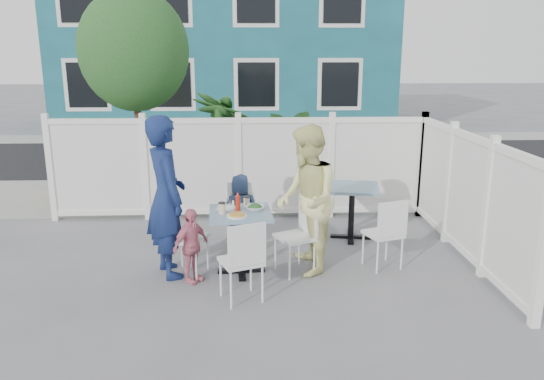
{
  "coord_description": "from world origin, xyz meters",
  "views": [
    {
      "loc": [
        0.28,
        -5.71,
        2.57
      ],
      "look_at": [
        0.55,
        0.63,
        0.92
      ],
      "focal_mm": 35.0,
      "sensor_mm": 36.0,
      "label": 1
    }
  ],
  "objects_px": {
    "spare_table": "(352,198)",
    "man": "(166,197)",
    "chair_right": "(301,229)",
    "utility_cabinet": "(77,162)",
    "main_table": "(241,226)",
    "chair_near": "(243,256)",
    "boy": "(240,210)",
    "chair_back": "(242,211)",
    "toddler": "(191,246)",
    "chair_left": "(181,230)",
    "woman": "(307,200)"
  },
  "relations": [
    {
      "from": "main_table",
      "to": "woman",
      "type": "distance_m",
      "value": 0.83
    },
    {
      "from": "spare_table",
      "to": "chair_near",
      "type": "bearing_deg",
      "value": -127.6
    },
    {
      "from": "chair_right",
      "to": "boy",
      "type": "bearing_deg",
      "value": 13.33
    },
    {
      "from": "toddler",
      "to": "spare_table",
      "type": "bearing_deg",
      "value": -16.69
    },
    {
      "from": "woman",
      "to": "toddler",
      "type": "bearing_deg",
      "value": -81.68
    },
    {
      "from": "chair_left",
      "to": "boy",
      "type": "distance_m",
      "value": 1.15
    },
    {
      "from": "chair_back",
      "to": "man",
      "type": "bearing_deg",
      "value": 46.58
    },
    {
      "from": "chair_right",
      "to": "chair_back",
      "type": "distance_m",
      "value": 1.1
    },
    {
      "from": "chair_left",
      "to": "chair_near",
      "type": "bearing_deg",
      "value": 59.6
    },
    {
      "from": "spare_table",
      "to": "man",
      "type": "xyz_separation_m",
      "value": [
        -2.4,
        -1.14,
        0.36
      ]
    },
    {
      "from": "toddler",
      "to": "chair_near",
      "type": "bearing_deg",
      "value": -92.71
    },
    {
      "from": "toddler",
      "to": "main_table",
      "type": "bearing_deg",
      "value": -26.26
    },
    {
      "from": "spare_table",
      "to": "man",
      "type": "distance_m",
      "value": 2.68
    },
    {
      "from": "chair_right",
      "to": "man",
      "type": "distance_m",
      "value": 1.62
    },
    {
      "from": "chair_left",
      "to": "chair_right",
      "type": "bearing_deg",
      "value": 107.47
    },
    {
      "from": "boy",
      "to": "utility_cabinet",
      "type": "bearing_deg",
      "value": -35.14
    },
    {
      "from": "main_table",
      "to": "woman",
      "type": "relative_size",
      "value": 0.43
    },
    {
      "from": "utility_cabinet",
      "to": "chair_near",
      "type": "relative_size",
      "value": 1.37
    },
    {
      "from": "utility_cabinet",
      "to": "main_table",
      "type": "bearing_deg",
      "value": -58.75
    },
    {
      "from": "main_table",
      "to": "boy",
      "type": "distance_m",
      "value": 0.94
    },
    {
      "from": "utility_cabinet",
      "to": "woman",
      "type": "xyz_separation_m",
      "value": [
        3.85,
        -3.75,
        0.27
      ]
    },
    {
      "from": "spare_table",
      "to": "chair_back",
      "type": "xyz_separation_m",
      "value": [
        -1.53,
        -0.29,
        -0.08
      ]
    },
    {
      "from": "main_table",
      "to": "toddler",
      "type": "height_order",
      "value": "toddler"
    },
    {
      "from": "main_table",
      "to": "spare_table",
      "type": "relative_size",
      "value": 0.92
    },
    {
      "from": "man",
      "to": "woman",
      "type": "height_order",
      "value": "man"
    },
    {
      "from": "utility_cabinet",
      "to": "spare_table",
      "type": "relative_size",
      "value": 1.48
    },
    {
      "from": "chair_left",
      "to": "chair_back",
      "type": "bearing_deg",
      "value": 157.38
    },
    {
      "from": "main_table",
      "to": "boy",
      "type": "height_order",
      "value": "boy"
    },
    {
      "from": "chair_near",
      "to": "toddler",
      "type": "relative_size",
      "value": 1.02
    },
    {
      "from": "chair_right",
      "to": "chair_left",
      "type": "bearing_deg",
      "value": 65.26
    },
    {
      "from": "man",
      "to": "toddler",
      "type": "distance_m",
      "value": 0.64
    },
    {
      "from": "chair_right",
      "to": "woman",
      "type": "xyz_separation_m",
      "value": [
        0.07,
        0.0,
        0.36
      ]
    },
    {
      "from": "chair_right",
      "to": "utility_cabinet",
      "type": "bearing_deg",
      "value": 20.28
    },
    {
      "from": "man",
      "to": "chair_back",
      "type": "bearing_deg",
      "value": -70.12
    },
    {
      "from": "chair_near",
      "to": "woman",
      "type": "relative_size",
      "value": 0.51
    },
    {
      "from": "chair_back",
      "to": "chair_near",
      "type": "height_order",
      "value": "chair_near"
    },
    {
      "from": "chair_right",
      "to": "woman",
      "type": "relative_size",
      "value": 0.51
    },
    {
      "from": "spare_table",
      "to": "woman",
      "type": "height_order",
      "value": "woman"
    },
    {
      "from": "main_table",
      "to": "chair_near",
      "type": "distance_m",
      "value": 0.81
    },
    {
      "from": "chair_left",
      "to": "chair_back",
      "type": "distance_m",
      "value": 1.1
    },
    {
      "from": "spare_table",
      "to": "toddler",
      "type": "xyz_separation_m",
      "value": [
        -2.1,
        -1.39,
        -0.15
      ]
    },
    {
      "from": "chair_near",
      "to": "woman",
      "type": "distance_m",
      "value": 1.16
    },
    {
      "from": "chair_back",
      "to": "toddler",
      "type": "height_order",
      "value": "chair_back"
    },
    {
      "from": "chair_near",
      "to": "spare_table",
      "type": "bearing_deg",
      "value": 30.98
    },
    {
      "from": "spare_table",
      "to": "chair_near",
      "type": "xyz_separation_m",
      "value": [
        -1.5,
        -1.95,
        -0.07
      ]
    },
    {
      "from": "chair_back",
      "to": "toddler",
      "type": "xyz_separation_m",
      "value": [
        -0.57,
        -1.1,
        -0.07
      ]
    },
    {
      "from": "chair_left",
      "to": "chair_right",
      "type": "height_order",
      "value": "chair_left"
    },
    {
      "from": "utility_cabinet",
      "to": "chair_left",
      "type": "bearing_deg",
      "value": -65.67
    },
    {
      "from": "main_table",
      "to": "chair_left",
      "type": "xyz_separation_m",
      "value": [
        -0.7,
        0.01,
        -0.05
      ]
    },
    {
      "from": "chair_back",
      "to": "man",
      "type": "xyz_separation_m",
      "value": [
        -0.86,
        -0.85,
        0.44
      ]
    }
  ]
}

